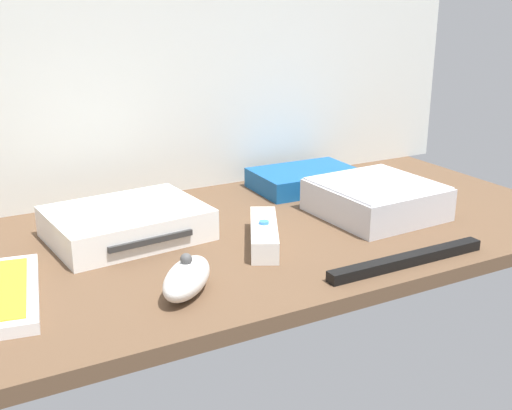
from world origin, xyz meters
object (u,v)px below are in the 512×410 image
object	(u,v)px
game_console	(127,223)
remote_wand	(264,234)
remote_nunchuk	(187,278)
mini_computer	(376,199)
network_router	(305,179)
sensor_bar	(407,260)

from	to	relation	value
game_console	remote_wand	bearing A→B (deg)	-40.95
game_console	remote_wand	world-z (taller)	game_console
remote_nunchuk	remote_wand	bearing A→B (deg)	74.47
game_console	mini_computer	size ratio (longest dim) A/B	1.26
remote_wand	remote_nunchuk	distance (cm)	17.98
network_router	sensor_bar	size ratio (longest dim) A/B	0.76
remote_nunchuk	sensor_bar	distance (cm)	28.65
game_console	sensor_bar	size ratio (longest dim) A/B	0.93
remote_wand	network_router	bearing A→B (deg)	73.42
game_console	mini_computer	xyz separation A→B (cm)	(37.34, -8.95, 0.44)
mini_computer	game_console	bearing A→B (deg)	166.53
game_console	network_router	xyz separation A→B (cm)	(35.31, 8.47, -0.50)
game_console	remote_nunchuk	xyz separation A→B (cm)	(0.55, -20.75, -0.16)
mini_computer	network_router	size ratio (longest dim) A/B	0.97
mini_computer	network_router	bearing A→B (deg)	96.66
game_console	remote_wand	size ratio (longest dim) A/B	1.51
sensor_bar	game_console	bearing A→B (deg)	137.32
game_console	network_router	size ratio (longest dim) A/B	1.23
game_console	remote_nunchuk	world-z (taller)	remote_nunchuk
remote_nunchuk	game_console	bearing A→B (deg)	134.74
sensor_bar	network_router	bearing A→B (deg)	79.24
game_console	sensor_bar	bearing A→B (deg)	-48.08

